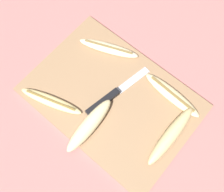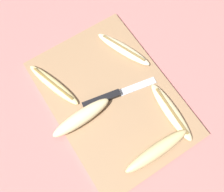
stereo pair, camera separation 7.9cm
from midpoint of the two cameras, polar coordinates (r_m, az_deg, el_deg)
The scene contains 8 objects.
ground_plane at distance 0.81m, azimuth -2.76°, elevation -0.92°, with size 4.00×4.00×0.00m, color #B76B66.
cutting_board at distance 0.80m, azimuth -2.78°, elevation -0.78°, with size 0.50×0.35×0.01m.
knife at distance 0.79m, azimuth -3.76°, elevation -0.96°, with size 0.07×0.24×0.02m.
banana_golden_short at distance 0.81m, azimuth -15.84°, elevation -1.46°, with size 0.20×0.09×0.02m.
banana_spotted_left at distance 0.76m, azimuth 9.80°, elevation -8.86°, with size 0.04×0.21×0.04m.
banana_cream_curved at distance 0.86m, azimuth -3.40°, elevation 10.01°, with size 0.20×0.11×0.02m.
banana_ripe_center at distance 0.80m, azimuth 10.23°, elevation -0.14°, with size 0.20×0.05×0.02m.
banana_soft_right at distance 0.76m, azimuth -7.91°, elevation -6.70°, with size 0.05×0.19×0.04m.
Camera 1 is at (0.17, -0.20, 0.76)m, focal length 42.00 mm.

